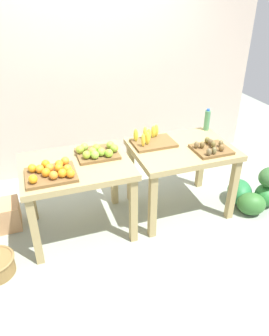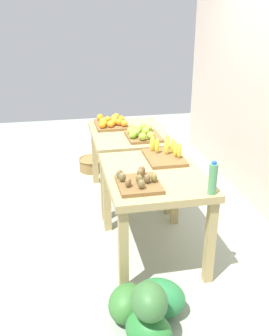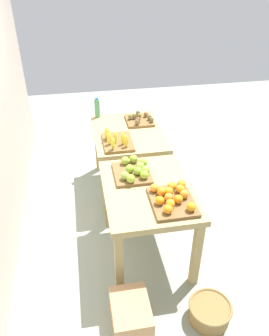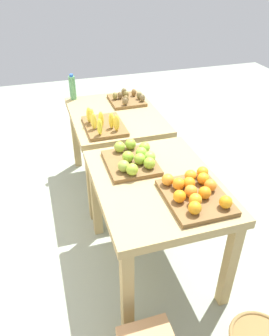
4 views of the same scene
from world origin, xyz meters
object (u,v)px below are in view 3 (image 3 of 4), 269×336
object	(u,v)px
kiwi_bin	(140,119)
cardboard_produce_box	(131,316)
display_table_right	(128,140)
watermelon_pile	(136,141)
water_bottle	(97,108)
wicker_basket	(210,312)
display_table_left	(148,198)
orange_bin	(172,198)
apple_bin	(134,171)
banana_crate	(117,141)

from	to	relation	value
kiwi_bin	cardboard_produce_box	bearing A→B (deg)	167.39
display_table_right	watermelon_pile	size ratio (longest dim) A/B	1.54
water_bottle	watermelon_pile	size ratio (longest dim) A/B	0.38
display_table_right	wicker_basket	world-z (taller)	display_table_right
display_table_right	display_table_left	bearing A→B (deg)	180.00
orange_bin	kiwi_bin	bearing A→B (deg)	-0.90
water_bottle	orange_bin	bearing A→B (deg)	-165.44
orange_bin	cardboard_produce_box	bearing A→B (deg)	141.27
apple_bin	cardboard_produce_box	distance (m)	1.26
display_table_right	wicker_basket	distance (m)	2.08
display_table_right	watermelon_pile	xyz separation A→B (m)	(0.84, -0.25, -0.50)
apple_bin	banana_crate	world-z (taller)	banana_crate
apple_bin	wicker_basket	xyz separation A→B (m)	(-1.08, -0.44, -0.74)
banana_crate	kiwi_bin	size ratio (longest dim) A/B	1.22
water_bottle	kiwi_bin	bearing A→B (deg)	-115.18
watermelon_pile	display_table_left	bearing A→B (deg)	172.82
kiwi_bin	watermelon_pile	bearing A→B (deg)	-6.16
water_bottle	cardboard_produce_box	world-z (taller)	water_bottle
display_table_left	wicker_basket	xyz separation A→B (m)	(-0.85, -0.35, -0.58)
banana_crate	cardboard_produce_box	world-z (taller)	banana_crate
display_table_right	orange_bin	world-z (taller)	orange_bin
orange_bin	water_bottle	bearing A→B (deg)	14.56
kiwi_bin	apple_bin	bearing A→B (deg)	166.38
banana_crate	wicker_basket	xyz separation A→B (m)	(-1.68, -0.52, -0.74)
water_bottle	wicker_basket	bearing A→B (deg)	-164.67
wicker_basket	display_table_right	bearing A→B (deg)	10.10
water_bottle	wicker_basket	world-z (taller)	water_bottle
orange_bin	apple_bin	size ratio (longest dim) A/B	1.03
apple_bin	banana_crate	size ratio (longest dim) A/B	0.97
kiwi_bin	display_table_left	bearing A→B (deg)	172.35
orange_bin	water_bottle	xyz separation A→B (m)	(1.81, 0.47, 0.08)
apple_bin	watermelon_pile	world-z (taller)	apple_bin
display_table_left	kiwi_bin	size ratio (longest dim) A/B	2.89
kiwi_bin	watermelon_pile	size ratio (longest dim) A/B	0.53
orange_bin	wicker_basket	bearing A→B (deg)	-162.42
apple_bin	water_bottle	bearing A→B (deg)	9.51
kiwi_bin	cardboard_produce_box	size ratio (longest dim) A/B	0.90
orange_bin	banana_crate	distance (m)	1.12
display_table_right	apple_bin	xyz separation A→B (m)	(-0.89, 0.09, 0.16)
wicker_basket	water_bottle	bearing A→B (deg)	15.33
water_bottle	wicker_basket	xyz separation A→B (m)	(-2.43, -0.67, -0.81)
banana_crate	cardboard_produce_box	bearing A→B (deg)	175.57
display_table_right	apple_bin	distance (m)	0.91
orange_bin	cardboard_produce_box	world-z (taller)	orange_bin
kiwi_bin	water_bottle	world-z (taller)	water_bottle
orange_bin	watermelon_pile	xyz separation A→B (m)	(2.20, -0.09, -0.66)
display_table_left	water_bottle	distance (m)	1.63
banana_crate	watermelon_pile	size ratio (longest dim) A/B	0.65
water_bottle	cardboard_produce_box	size ratio (longest dim) A/B	0.63
apple_bin	wicker_basket	bearing A→B (deg)	-157.84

